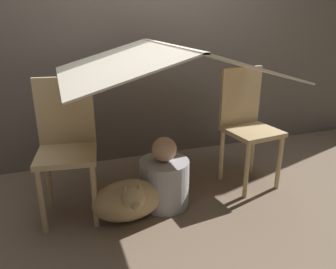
{
  "coord_description": "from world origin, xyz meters",
  "views": [
    {
      "loc": [
        -0.73,
        -2.03,
        1.31
      ],
      "look_at": [
        0.0,
        0.06,
        0.52
      ],
      "focal_mm": 35.0,
      "sensor_mm": 36.0,
      "label": 1
    }
  ],
  "objects_px": {
    "chair_right": "(247,122)",
    "person_front": "(164,179)",
    "dog": "(128,200)",
    "chair_left": "(67,142)"
  },
  "relations": [
    {
      "from": "chair_right",
      "to": "person_front",
      "type": "bearing_deg",
      "value": -176.11
    },
    {
      "from": "person_front",
      "to": "dog",
      "type": "bearing_deg",
      "value": -156.54
    },
    {
      "from": "person_front",
      "to": "dog",
      "type": "distance_m",
      "value": 0.33
    },
    {
      "from": "chair_left",
      "to": "chair_right",
      "type": "distance_m",
      "value": 1.39
    },
    {
      "from": "chair_left",
      "to": "dog",
      "type": "bearing_deg",
      "value": -30.85
    },
    {
      "from": "chair_right",
      "to": "person_front",
      "type": "height_order",
      "value": "chair_right"
    },
    {
      "from": "person_front",
      "to": "dog",
      "type": "xyz_separation_m",
      "value": [
        -0.3,
        -0.13,
        -0.04
      ]
    },
    {
      "from": "chair_left",
      "to": "person_front",
      "type": "height_order",
      "value": "chair_left"
    },
    {
      "from": "chair_right",
      "to": "dog",
      "type": "relative_size",
      "value": 1.99
    },
    {
      "from": "chair_left",
      "to": "dog",
      "type": "distance_m",
      "value": 0.57
    }
  ]
}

